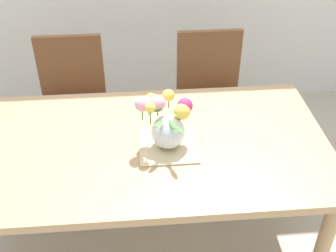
{
  "coord_description": "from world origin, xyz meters",
  "views": [
    {
      "loc": [
        -0.04,
        -1.61,
        2.02
      ],
      "look_at": [
        0.1,
        -0.04,
        0.87
      ],
      "focal_mm": 46.46,
      "sensor_mm": 36.0,
      "label": 1
    }
  ],
  "objects_px": {
    "dining_table": "(147,157)",
    "flower_vase": "(167,122)",
    "chair_left": "(72,97)",
    "chair_right": "(210,91)"
  },
  "relations": [
    {
      "from": "chair_left",
      "to": "flower_vase",
      "type": "relative_size",
      "value": 3.24
    },
    {
      "from": "dining_table",
      "to": "chair_left",
      "type": "distance_m",
      "value": 0.94
    },
    {
      "from": "dining_table",
      "to": "chair_left",
      "type": "bearing_deg",
      "value": 119.01
    },
    {
      "from": "chair_left",
      "to": "chair_right",
      "type": "bearing_deg",
      "value": -180.0
    },
    {
      "from": "chair_left",
      "to": "flower_vase",
      "type": "height_order",
      "value": "flower_vase"
    },
    {
      "from": "chair_left",
      "to": "chair_right",
      "type": "relative_size",
      "value": 1.0
    },
    {
      "from": "chair_right",
      "to": "dining_table",
      "type": "bearing_deg",
      "value": 60.99
    },
    {
      "from": "dining_table",
      "to": "flower_vase",
      "type": "height_order",
      "value": "flower_vase"
    },
    {
      "from": "dining_table",
      "to": "flower_vase",
      "type": "distance_m",
      "value": 0.24
    },
    {
      "from": "chair_right",
      "to": "flower_vase",
      "type": "xyz_separation_m",
      "value": [
        -0.35,
        -0.83,
        0.36
      ]
    }
  ]
}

